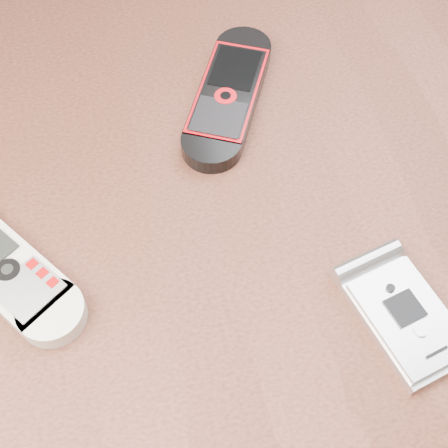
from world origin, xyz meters
TOP-DOWN VIEW (x-y plane):
  - table at (0.00, 0.00)m, footprint 1.20×0.80m
  - nokia_white at (-0.16, -0.00)m, footprint 0.13×0.15m
  - nokia_black_red at (0.04, 0.14)m, footprint 0.13×0.18m
  - motorola_razr at (0.11, -0.11)m, footprint 0.08×0.12m

SIDE VIEW (x-z plane):
  - table at x=0.00m, z-range 0.27..1.02m
  - motorola_razr at x=0.11m, z-range 0.75..0.77m
  - nokia_white at x=-0.16m, z-range 0.75..0.77m
  - nokia_black_red at x=0.04m, z-range 0.75..0.77m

